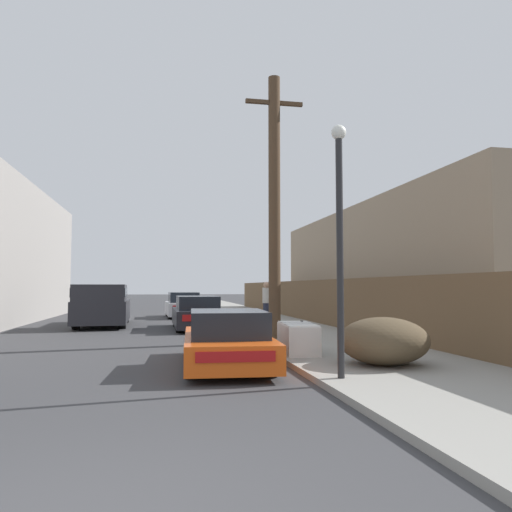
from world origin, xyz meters
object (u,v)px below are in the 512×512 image
car_parked_far (183,306)px  brush_pile (384,341)px  pickup_truck (102,305)px  street_lamp (340,228)px  parked_sports_car_red (227,341)px  discarded_fridge (298,338)px  car_parked_mid (197,314)px  utility_pole (274,203)px  pedestrian (266,301)px

car_parked_far → brush_pile: bearing=-82.1°
pickup_truck → street_lamp: bearing=109.8°
parked_sports_car_red → car_parked_far: (-0.18, 17.24, 0.10)m
discarded_fridge → street_lamp: street_lamp is taller
parked_sports_car_red → car_parked_mid: bearing=93.1°
utility_pole → pickup_truck: bearing=129.2°
utility_pole → street_lamp: bearing=-93.1°
pickup_truck → pedestrian: bearing=173.2°
discarded_fridge → utility_pole: size_ratio=0.23×
pickup_truck → street_lamp: street_lamp is taller
car_parked_mid → utility_pole: 6.61m
utility_pole → pedestrian: 7.36m
discarded_fridge → car_parked_far: bearing=101.9°
car_parked_mid → discarded_fridge: bearing=-78.8°
utility_pole → pedestrian: (1.12, 6.53, -3.19)m
discarded_fridge → pedestrian: 9.94m
discarded_fridge → pedestrian: bearing=87.3°
utility_pole → pedestrian: bearing=80.3°
parked_sports_car_red → pedestrian: size_ratio=2.56×
parked_sports_car_red → utility_pole: 6.02m
utility_pole → pedestrian: size_ratio=4.56×
parked_sports_car_red → brush_pile: bearing=-16.6°
brush_pile → car_parked_far: bearing=99.9°
pickup_truck → discarded_fridge: bearing=116.4°
parked_sports_car_red → car_parked_far: car_parked_far is taller
utility_pole → brush_pile: bearing=-79.6°
parked_sports_car_red → pickup_truck: (-3.79, 11.44, 0.34)m
brush_pile → pickup_truck: bearing=118.5°
brush_pile → car_parked_mid: bearing=105.7°
car_parked_far → brush_pile: size_ratio=2.47×
discarded_fridge → parked_sports_car_red: bearing=-146.2°
discarded_fridge → pedestrian: pedestrian is taller
pedestrian → car_parked_mid: bearing=-156.4°
pedestrian → parked_sports_car_red: bearing=-106.1°
discarded_fridge → car_parked_far: size_ratio=0.42×
car_parked_mid → street_lamp: street_lamp is taller
utility_pole → parked_sports_car_red: bearing=-115.1°
pickup_truck → utility_pole: utility_pole is taller
pickup_truck → car_parked_mid: bearing=151.1°
street_lamp → pickup_truck: bearing=111.6°
parked_sports_car_red → car_parked_mid: (0.03, 9.48, 0.07)m
car_parked_mid → pickup_truck: (-3.82, 1.96, 0.27)m
discarded_fridge → pickup_truck: bearing=123.2°
discarded_fridge → car_parked_mid: size_ratio=0.39×
discarded_fridge → pickup_truck: pickup_truck is taller
brush_pile → pedestrian: (0.13, 11.93, 0.44)m
pedestrian → utility_pole: bearing=-99.7°
car_parked_far → discarded_fridge: bearing=-85.0°
car_parked_mid → utility_pole: utility_pole is taller
street_lamp → pedestrian: size_ratio=2.48×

